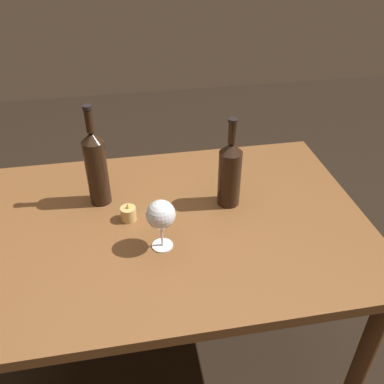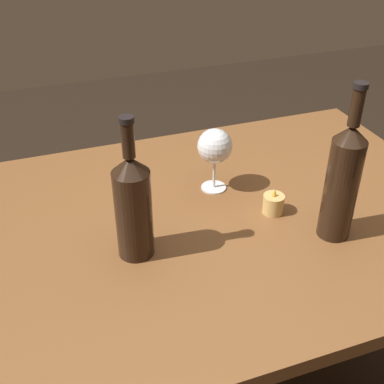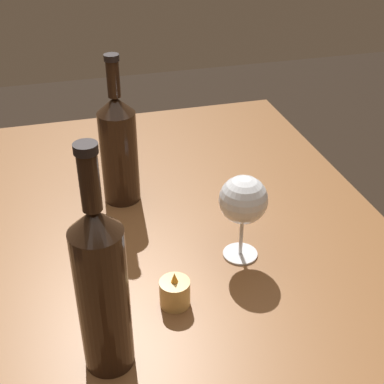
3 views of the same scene
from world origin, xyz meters
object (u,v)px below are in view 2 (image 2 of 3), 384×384
at_px(wine_glass_left, 215,147).
at_px(votive_candle, 273,204).
at_px(wine_bottle, 343,180).
at_px(wine_bottle_second, 133,205).

relative_size(wine_glass_left, votive_candle, 2.53).
distance_m(wine_glass_left, votive_candle, 0.20).
distance_m(wine_bottle, votive_candle, 0.20).
xyz_separation_m(wine_glass_left, votive_candle, (-0.10, 0.15, -0.10)).
bearing_deg(wine_glass_left, votive_candle, 122.28).
xyz_separation_m(wine_glass_left, wine_bottle, (-0.19, 0.27, 0.02)).
xyz_separation_m(wine_glass_left, wine_bottle_second, (0.26, 0.18, 0.00)).
bearing_deg(votive_candle, wine_bottle_second, 5.48).
distance_m(wine_bottle_second, votive_candle, 0.37).
distance_m(wine_bottle, wine_bottle_second, 0.45).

